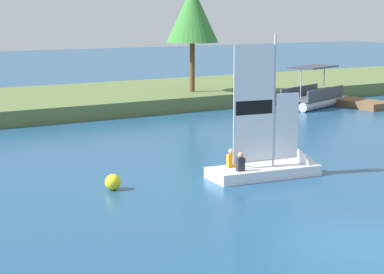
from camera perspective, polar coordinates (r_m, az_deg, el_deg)
ground_plane at (r=19.49m, az=14.21°, el=-8.41°), size 200.00×200.00×0.00m
shore_bank at (r=45.06m, az=-14.91°, el=2.48°), size 80.00×12.11×0.90m
shoreline_tree_centre at (r=46.71m, az=0.02°, el=9.82°), size 3.41×3.41×6.90m
wooden_dock at (r=48.28m, az=12.34°, el=2.79°), size 1.97×6.56×0.45m
sailboat at (r=27.00m, az=7.26°, el=-2.25°), size 4.83×2.15×5.84m
pontoon_boat at (r=46.73m, az=9.64°, el=3.16°), size 5.67×3.74×2.65m
channel_buoy at (r=24.65m, az=-6.37°, el=-3.62°), size 0.56×0.56×0.56m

